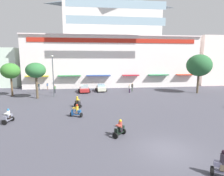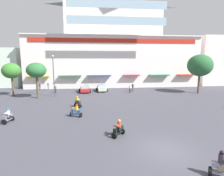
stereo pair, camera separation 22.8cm
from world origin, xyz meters
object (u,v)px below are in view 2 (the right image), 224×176
at_px(scooter_rider_1, 78,103).
at_px(pedestrian_4, 40,86).
at_px(pedestrian_1, 48,85).
at_px(parked_car_1, 102,88).
at_px(scooter_rider_7, 223,167).
at_px(plaza_tree_1, 200,65).
at_px(plaza_tree_2, 11,71).
at_px(scooter_rider_6, 119,129).
at_px(pedestrian_0, 133,87).
at_px(plaza_tree_0, 36,71).
at_px(pedestrian_2, 56,89).
at_px(pedestrian_3, 130,88).
at_px(parked_car_0, 85,89).
at_px(scooter_rider_4, 8,117).
at_px(scooter_rider_5, 76,112).
at_px(streetlamp_near, 54,73).

xyz_separation_m(scooter_rider_1, pedestrian_4, (-9.40, 15.52, 0.27)).
bearing_deg(pedestrian_4, pedestrian_1, 10.89).
bearing_deg(parked_car_1, scooter_rider_7, -79.79).
xyz_separation_m(plaza_tree_1, plaza_tree_2, (-35.24, 0.82, -0.90)).
bearing_deg(plaza_tree_1, scooter_rider_6, -134.79).
xyz_separation_m(parked_car_1, pedestrian_0, (6.48, -1.02, 0.23)).
xyz_separation_m(plaza_tree_0, pedestrian_1, (-0.42, 9.12, -3.78)).
bearing_deg(pedestrian_2, scooter_rider_6, -66.36).
xyz_separation_m(scooter_rider_1, scooter_rider_6, (4.29, -10.28, -0.02)).
bearing_deg(scooter_rider_1, parked_car_1, 72.89).
xyz_separation_m(pedestrian_0, pedestrian_3, (-0.89, -1.50, -0.02)).
xyz_separation_m(plaza_tree_0, parked_car_0, (7.74, 5.30, -4.02)).
height_order(parked_car_0, scooter_rider_6, scooter_rider_6).
bearing_deg(pedestrian_1, scooter_rider_4, -87.36).
relative_size(parked_car_1, scooter_rider_5, 2.62).
relative_size(scooter_rider_7, pedestrian_4, 1.01).
bearing_deg(pedestrian_0, parked_car_0, 178.43).
xyz_separation_m(plaza_tree_2, pedestrian_1, (4.67, 6.57, -3.59)).
height_order(scooter_rider_4, scooter_rider_6, scooter_rider_4).
bearing_deg(scooter_rider_4, pedestrian_4, 97.27).
distance_m(pedestrian_1, streetlamp_near, 9.15).
bearing_deg(pedestrian_1, streetlamp_near, -69.63).
distance_m(scooter_rider_5, pedestrian_0, 19.12).
height_order(scooter_rider_6, pedestrian_2, pedestrian_2).
bearing_deg(plaza_tree_2, scooter_rider_7, -49.99).
bearing_deg(pedestrian_4, plaza_tree_2, -115.35).
height_order(plaza_tree_1, parked_car_1, plaza_tree_1).
bearing_deg(parked_car_0, scooter_rider_5, -91.00).
xyz_separation_m(parked_car_0, parked_car_1, (3.47, 0.75, 0.03)).
bearing_deg(scooter_rider_7, scooter_rider_1, 119.27).
relative_size(scooter_rider_4, scooter_rider_5, 1.00).
height_order(scooter_rider_4, streetlamp_near, streetlamp_near).
bearing_deg(scooter_rider_7, plaza_tree_2, 130.01).
height_order(parked_car_1, pedestrian_2, pedestrian_2).
height_order(scooter_rider_1, pedestrian_3, pedestrian_3).
bearing_deg(pedestrian_0, plaza_tree_1, -14.85).
xyz_separation_m(plaza_tree_2, scooter_rider_1, (12.36, -9.28, -3.92)).
bearing_deg(scooter_rider_1, pedestrian_0, 48.47).
xyz_separation_m(scooter_rider_4, pedestrian_3, (16.22, 15.91, 0.33)).
distance_m(parked_car_1, scooter_rider_7, 29.64).
relative_size(scooter_rider_6, pedestrian_4, 0.93).
bearing_deg(pedestrian_0, scooter_rider_7, -92.49).
distance_m(scooter_rider_4, scooter_rider_6, 11.92).
bearing_deg(plaza_tree_0, pedestrian_2, 67.24).
bearing_deg(plaza_tree_1, scooter_rider_5, -150.51).
distance_m(parked_car_1, pedestrian_2, 9.28).
relative_size(parked_car_0, pedestrian_4, 2.66).
relative_size(plaza_tree_0, scooter_rider_1, 3.96).
height_order(plaza_tree_0, scooter_rider_7, plaza_tree_0).
bearing_deg(pedestrian_2, scooter_rider_7, -62.64).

